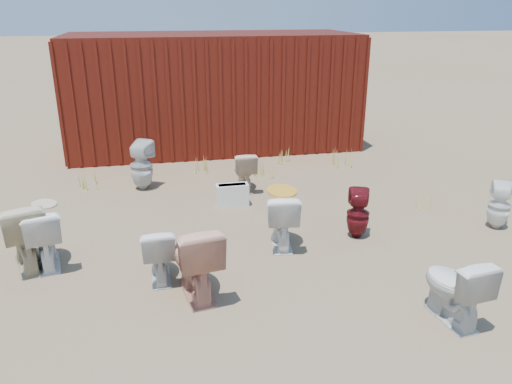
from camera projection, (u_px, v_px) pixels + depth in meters
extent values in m
plane|color=brown|center=(265.00, 247.00, 6.48)|extent=(100.00, 100.00, 0.00)
cube|color=#52100D|center=(213.00, 91.00, 10.83)|extent=(6.00, 2.40, 2.40)
imported|color=white|center=(44.00, 236.00, 5.92)|extent=(0.56, 0.81, 0.76)
imported|color=tan|center=(195.00, 259.00, 5.30)|extent=(0.61, 0.91, 0.86)
imported|color=silver|center=(158.00, 252.00, 5.64)|extent=(0.39, 0.66, 0.66)
imported|color=maroon|center=(358.00, 214.00, 6.67)|extent=(0.39, 0.39, 0.67)
imported|color=silver|center=(454.00, 287.00, 4.88)|extent=(0.50, 0.77, 0.73)
imported|color=silver|center=(141.00, 165.00, 8.40)|extent=(0.51, 0.52, 0.84)
imported|color=#C2B58E|center=(23.00, 234.00, 5.88)|extent=(0.71, 0.93, 0.84)
imported|color=beige|center=(244.00, 171.00, 8.40)|extent=(0.40, 0.67, 0.67)
imported|color=white|center=(281.00, 219.00, 6.42)|extent=(0.52, 0.79, 0.75)
imported|color=white|center=(499.00, 206.00, 6.95)|extent=(0.42, 0.42, 0.67)
ellipsoid|color=gold|center=(282.00, 191.00, 6.28)|extent=(0.38, 0.47, 0.02)
cube|color=white|center=(232.00, 195.00, 7.78)|extent=(0.50, 0.20, 0.35)
ellipsoid|color=#C7BD90|center=(236.00, 194.00, 8.28)|extent=(0.52, 0.59, 0.02)
ellipsoid|color=#C4AB8E|center=(44.00, 204.00, 7.86)|extent=(0.57, 0.59, 0.02)
cone|color=#C2B94D|center=(89.00, 179.00, 8.59)|extent=(0.36, 0.36, 0.30)
cone|color=#C2B94D|center=(263.00, 170.00, 9.08)|extent=(0.32, 0.32, 0.28)
cone|color=#C2B94D|center=(343.00, 157.00, 9.69)|extent=(0.36, 0.36, 0.36)
cone|color=#C2B94D|center=(199.00, 166.00, 9.33)|extent=(0.30, 0.30, 0.26)
cone|color=#C2B94D|center=(282.00, 157.00, 9.85)|extent=(0.34, 0.34, 0.28)
cone|color=#C2B94D|center=(423.00, 202.00, 7.65)|extent=(0.28, 0.28, 0.24)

